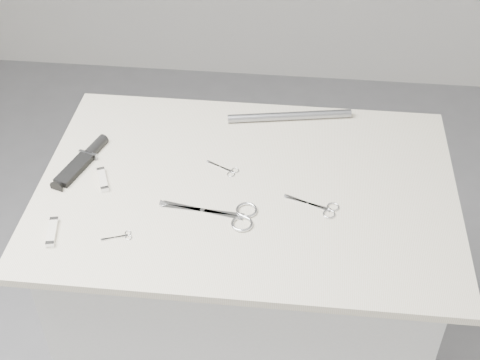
# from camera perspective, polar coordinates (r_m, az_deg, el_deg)

# --- Properties ---
(plinth) EXTENTS (0.90, 0.60, 0.90)m
(plinth) POSITION_cam_1_polar(r_m,az_deg,el_deg) (1.94, 0.51, -10.96)
(plinth) COLOR silver
(plinth) RESTS_ON ground
(display_board) EXTENTS (1.00, 0.70, 0.02)m
(display_board) POSITION_cam_1_polar(r_m,az_deg,el_deg) (1.61, 0.61, -0.72)
(display_board) COLOR beige
(display_board) RESTS_ON plinth
(large_shears) EXTENTS (0.22, 0.10, 0.01)m
(large_shears) POSITION_cam_1_polar(r_m,az_deg,el_deg) (1.52, -0.92, -2.96)
(large_shears) COLOR silver
(large_shears) RESTS_ON display_board
(embroidery_scissors_a) EXTENTS (0.13, 0.07, 0.00)m
(embroidery_scissors_a) POSITION_cam_1_polar(r_m,az_deg,el_deg) (1.55, 6.94, -2.34)
(embroidery_scissors_a) COLOR silver
(embroidery_scissors_a) RESTS_ON display_board
(embroidery_scissors_b) EXTENTS (0.08, 0.06, 0.00)m
(embroidery_scissors_b) POSITION_cam_1_polar(r_m,az_deg,el_deg) (1.65, -1.18, 0.91)
(embroidery_scissors_b) COLOR silver
(embroidery_scissors_b) RESTS_ON display_board
(tiny_scissors) EXTENTS (0.07, 0.04, 0.00)m
(tiny_scissors) POSITION_cam_1_polar(r_m,az_deg,el_deg) (1.50, -10.12, -4.77)
(tiny_scissors) COLOR silver
(tiny_scissors) RESTS_ON display_board
(sheathed_knife) EXTENTS (0.09, 0.20, 0.03)m
(sheathed_knife) POSITION_cam_1_polar(r_m,az_deg,el_deg) (1.71, -13.13, 1.75)
(sheathed_knife) COLOR black
(sheathed_knife) RESTS_ON display_board
(pocket_knife_a) EXTENTS (0.05, 0.08, 0.01)m
(pocket_knife_a) POSITION_cam_1_polar(r_m,az_deg,el_deg) (1.64, -11.63, 0.03)
(pocket_knife_a) COLOR beige
(pocket_knife_a) RESTS_ON display_board
(pocket_knife_b) EXTENTS (0.04, 0.09, 0.01)m
(pocket_knife_b) POSITION_cam_1_polar(r_m,az_deg,el_deg) (1.54, -15.73, -4.28)
(pocket_knife_b) COLOR beige
(pocket_knife_b) RESTS_ON display_board
(metal_rail) EXTENTS (0.33, 0.08, 0.02)m
(metal_rail) POSITION_cam_1_polar(r_m,az_deg,el_deg) (1.82, 4.26, 5.47)
(metal_rail) COLOR gray
(metal_rail) RESTS_ON display_board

